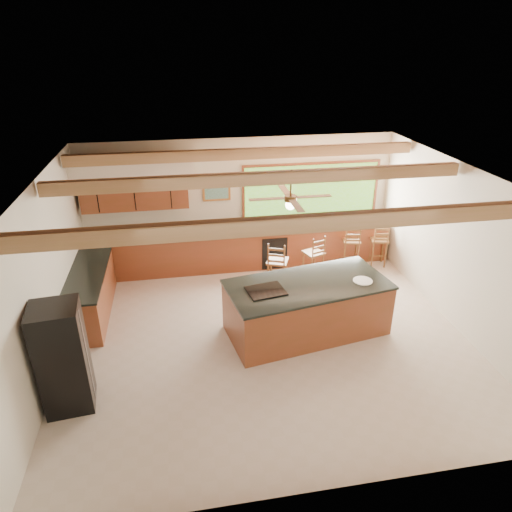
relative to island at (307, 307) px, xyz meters
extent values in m
plane|color=beige|center=(-0.76, -0.05, -0.51)|extent=(7.20, 7.20, 0.00)
cube|color=beige|center=(-0.76, 3.20, 0.99)|extent=(7.20, 0.04, 3.00)
cube|color=beige|center=(-0.76, -3.30, 0.99)|extent=(7.20, 0.04, 3.00)
cube|color=beige|center=(-4.36, -0.05, 0.99)|extent=(0.04, 6.50, 3.00)
cube|color=beige|center=(2.84, -0.05, 0.99)|extent=(0.04, 6.50, 3.00)
cube|color=#B47A5A|center=(-0.76, -0.05, 2.49)|extent=(7.20, 6.50, 0.04)
cube|color=#A47552|center=(-0.76, -1.65, 2.35)|extent=(7.10, 0.15, 0.22)
cube|color=#A47552|center=(-0.76, 0.45, 2.35)|extent=(7.10, 0.15, 0.22)
cube|color=#A47552|center=(-0.76, 2.25, 2.35)|extent=(7.10, 0.15, 0.22)
cube|color=brown|center=(-3.11, 3.01, 1.39)|extent=(2.30, 0.35, 0.70)
cube|color=silver|center=(-3.11, 2.94, 1.99)|extent=(2.60, 0.50, 0.48)
cylinder|color=#FFEABF|center=(-3.81, 2.94, 1.76)|extent=(0.10, 0.10, 0.01)
cylinder|color=#FFEABF|center=(-2.41, 2.94, 1.76)|extent=(0.10, 0.10, 0.01)
cube|color=#79B440|center=(0.94, 3.17, 1.16)|extent=(3.20, 0.04, 1.30)
cube|color=#B97938|center=(-1.31, 3.17, 1.34)|extent=(0.64, 0.03, 0.54)
cube|color=#427755|center=(-1.31, 3.15, 1.34)|extent=(0.54, 0.01, 0.44)
cube|color=brown|center=(-0.76, 2.86, -0.07)|extent=(7.00, 0.65, 0.88)
cube|color=black|center=(-0.76, 2.86, 0.39)|extent=(7.04, 0.69, 0.04)
cube|color=brown|center=(-4.02, 1.30, -0.07)|extent=(0.65, 2.35, 0.88)
cube|color=black|center=(-4.02, 1.30, 0.39)|extent=(0.69, 2.39, 0.04)
cube|color=black|center=(-0.06, 2.53, -0.09)|extent=(0.60, 0.02, 0.78)
cube|color=silver|center=(-0.76, 2.86, 0.40)|extent=(0.50, 0.38, 0.03)
cylinder|color=silver|center=(-0.76, 3.06, 0.56)|extent=(0.03, 0.03, 0.30)
cylinder|color=silver|center=(-0.76, 2.96, 0.69)|extent=(0.03, 0.20, 0.03)
cylinder|color=white|center=(-3.06, 2.82, 0.56)|extent=(0.12, 0.12, 0.30)
cylinder|color=#1B4320|center=(-3.46, 2.99, 0.51)|extent=(0.05, 0.05, 0.19)
cylinder|color=#1B4320|center=(-3.48, 2.93, 0.52)|extent=(0.06, 0.06, 0.21)
cube|color=black|center=(2.16, 2.82, 0.46)|extent=(0.22, 0.18, 0.10)
cube|color=brown|center=(0.00, 0.00, -0.02)|extent=(3.05, 1.80, 0.97)
cube|color=black|center=(0.00, 0.00, 0.48)|extent=(3.10, 1.85, 0.04)
cube|color=black|center=(-0.80, -0.14, 0.51)|extent=(0.72, 0.61, 0.02)
cylinder|color=white|center=(1.00, -0.09, 0.51)|extent=(0.35, 0.35, 0.02)
cube|color=black|center=(-3.98, -1.23, 0.34)|extent=(0.73, 0.71, 1.70)
cube|color=silver|center=(-3.65, -1.23, 0.34)|extent=(0.02, 0.05, 1.56)
cube|color=brown|center=(0.69, 1.94, 0.15)|extent=(0.50, 0.50, 0.04)
cylinder|color=brown|center=(0.54, 1.78, -0.19)|extent=(0.04, 0.04, 0.64)
cylinder|color=brown|center=(0.85, 1.78, -0.19)|extent=(0.04, 0.04, 0.64)
cylinder|color=brown|center=(0.54, 2.09, -0.19)|extent=(0.04, 0.04, 0.64)
cylinder|color=brown|center=(0.85, 2.09, -0.19)|extent=(0.04, 0.04, 0.64)
cube|color=brown|center=(-0.21, 1.55, 0.21)|extent=(0.55, 0.55, 0.04)
cylinder|color=brown|center=(-0.38, 1.38, -0.16)|extent=(0.04, 0.04, 0.69)
cylinder|color=brown|center=(-0.05, 1.38, -0.16)|extent=(0.04, 0.04, 0.69)
cylinder|color=brown|center=(-0.38, 1.72, -0.16)|extent=(0.04, 0.04, 0.69)
cylinder|color=brown|center=(-0.05, 1.72, -0.16)|extent=(0.04, 0.04, 0.69)
cube|color=brown|center=(2.44, 2.37, 0.15)|extent=(0.46, 0.46, 0.04)
cylinder|color=brown|center=(2.28, 2.21, -0.19)|extent=(0.04, 0.04, 0.64)
cylinder|color=brown|center=(2.59, 2.21, -0.19)|extent=(0.04, 0.04, 0.64)
cylinder|color=brown|center=(2.28, 2.52, -0.19)|extent=(0.04, 0.04, 0.64)
cylinder|color=brown|center=(2.59, 2.52, -0.19)|extent=(0.04, 0.04, 0.64)
cube|color=brown|center=(1.76, 2.40, 0.17)|extent=(0.48, 0.48, 0.04)
cylinder|color=brown|center=(1.60, 2.24, -0.18)|extent=(0.04, 0.04, 0.65)
cylinder|color=brown|center=(1.91, 2.24, -0.18)|extent=(0.04, 0.04, 0.65)
cylinder|color=brown|center=(1.60, 2.56, -0.18)|extent=(0.04, 0.04, 0.65)
cylinder|color=brown|center=(1.91, 2.56, -0.18)|extent=(0.04, 0.04, 0.65)
camera|label=1|loc=(-2.16, -6.87, 4.51)|focal=32.00mm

